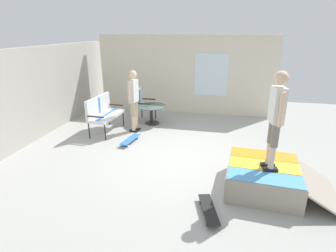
{
  "coord_description": "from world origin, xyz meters",
  "views": [
    {
      "loc": [
        -5.45,
        -0.91,
        2.78
      ],
      "look_at": [
        0.24,
        0.32,
        0.7
      ],
      "focal_mm": 29.1,
      "sensor_mm": 36.0,
      "label": 1
    }
  ],
  "objects_px": {
    "patio_bench": "(103,111)",
    "patio_chair_near_house": "(142,102)",
    "person_watching": "(134,96)",
    "patio_table": "(152,111)",
    "person_skater": "(276,114)",
    "skateboard_spare": "(209,209)",
    "skate_ramp": "(264,177)",
    "skateboard_by_bench": "(130,139)"
  },
  "relations": [
    {
      "from": "patio_chair_near_house",
      "to": "person_watching",
      "type": "bearing_deg",
      "value": -176.29
    },
    {
      "from": "patio_chair_near_house",
      "to": "patio_table",
      "type": "relative_size",
      "value": 1.13
    },
    {
      "from": "skate_ramp",
      "to": "patio_table",
      "type": "distance_m",
      "value": 4.31
    },
    {
      "from": "patio_table",
      "to": "skate_ramp",
      "type": "bearing_deg",
      "value": -136.29
    },
    {
      "from": "patio_chair_near_house",
      "to": "person_skater",
      "type": "bearing_deg",
      "value": -135.58
    },
    {
      "from": "patio_bench",
      "to": "patio_chair_near_house",
      "type": "xyz_separation_m",
      "value": [
        1.21,
        -0.78,
        -0.0
      ]
    },
    {
      "from": "patio_bench",
      "to": "patio_table",
      "type": "relative_size",
      "value": 1.42
    },
    {
      "from": "skate_ramp",
      "to": "skateboard_spare",
      "type": "distance_m",
      "value": 1.34
    },
    {
      "from": "skate_ramp",
      "to": "patio_chair_near_house",
      "type": "height_order",
      "value": "patio_chair_near_house"
    },
    {
      "from": "person_skater",
      "to": "patio_chair_near_house",
      "type": "bearing_deg",
      "value": 44.42
    },
    {
      "from": "patio_table",
      "to": "person_skater",
      "type": "height_order",
      "value": "person_skater"
    },
    {
      "from": "patio_table",
      "to": "skateboard_spare",
      "type": "bearing_deg",
      "value": -153.28
    },
    {
      "from": "patio_chair_near_house",
      "to": "person_skater",
      "type": "height_order",
      "value": "person_skater"
    },
    {
      "from": "person_watching",
      "to": "skate_ramp",
      "type": "bearing_deg",
      "value": -126.0
    },
    {
      "from": "person_watching",
      "to": "patio_bench",
      "type": "bearing_deg",
      "value": 106.49
    },
    {
      "from": "person_skater",
      "to": "skateboard_by_bench",
      "type": "bearing_deg",
      "value": 62.54
    },
    {
      "from": "patio_chair_near_house",
      "to": "skateboard_by_bench",
      "type": "xyz_separation_m",
      "value": [
        -1.82,
        -0.23,
        -0.53
      ]
    },
    {
      "from": "patio_bench",
      "to": "patio_chair_near_house",
      "type": "bearing_deg",
      "value": -32.77
    },
    {
      "from": "patio_bench",
      "to": "patio_table",
      "type": "distance_m",
      "value": 1.53
    },
    {
      "from": "person_skater",
      "to": "skateboard_by_bench",
      "type": "relative_size",
      "value": 2.06
    },
    {
      "from": "patio_chair_near_house",
      "to": "person_watching",
      "type": "height_order",
      "value": "person_watching"
    },
    {
      "from": "person_watching",
      "to": "skateboard_by_bench",
      "type": "height_order",
      "value": "person_watching"
    },
    {
      "from": "patio_bench",
      "to": "person_skater",
      "type": "xyz_separation_m",
      "value": [
        -2.25,
        -4.17,
        0.85
      ]
    },
    {
      "from": "patio_bench",
      "to": "person_skater",
      "type": "relative_size",
      "value": 0.75
    },
    {
      "from": "person_skater",
      "to": "patio_table",
      "type": "bearing_deg",
      "value": 43.1
    },
    {
      "from": "person_skater",
      "to": "skateboard_by_bench",
      "type": "distance_m",
      "value": 3.82
    },
    {
      "from": "skate_ramp",
      "to": "skateboard_spare",
      "type": "relative_size",
      "value": 2.4
    },
    {
      "from": "skate_ramp",
      "to": "patio_bench",
      "type": "bearing_deg",
      "value": 62.61
    },
    {
      "from": "skateboard_by_bench",
      "to": "patio_bench",
      "type": "bearing_deg",
      "value": 59.1
    },
    {
      "from": "skate_ramp",
      "to": "patio_table",
      "type": "bearing_deg",
      "value": 43.71
    },
    {
      "from": "patio_chair_near_house",
      "to": "patio_table",
      "type": "bearing_deg",
      "value": -122.62
    },
    {
      "from": "patio_bench",
      "to": "person_skater",
      "type": "height_order",
      "value": "person_skater"
    },
    {
      "from": "person_skater",
      "to": "skateboard_spare",
      "type": "bearing_deg",
      "value": 131.39
    },
    {
      "from": "person_watching",
      "to": "patio_table",
      "type": "bearing_deg",
      "value": -23.87
    },
    {
      "from": "skateboard_by_bench",
      "to": "person_skater",
      "type": "bearing_deg",
      "value": -117.46
    },
    {
      "from": "patio_table",
      "to": "person_watching",
      "type": "bearing_deg",
      "value": 156.13
    },
    {
      "from": "patio_table",
      "to": "person_skater",
      "type": "relative_size",
      "value": 0.53
    },
    {
      "from": "person_skater",
      "to": "patio_bench",
      "type": "bearing_deg",
      "value": 61.69
    },
    {
      "from": "patio_chair_near_house",
      "to": "skateboard_spare",
      "type": "height_order",
      "value": "patio_chair_near_house"
    },
    {
      "from": "person_watching",
      "to": "skateboard_by_bench",
      "type": "xyz_separation_m",
      "value": [
        -0.86,
        -0.17,
        -0.93
      ]
    },
    {
      "from": "patio_bench",
      "to": "skateboard_spare",
      "type": "bearing_deg",
      "value": -133.98
    },
    {
      "from": "skate_ramp",
      "to": "patio_bench",
      "type": "xyz_separation_m",
      "value": [
        2.14,
        4.14,
        0.38
      ]
    }
  ]
}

